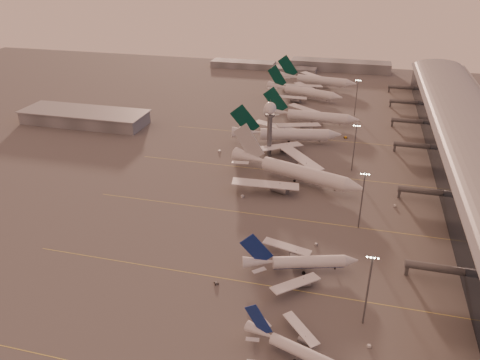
# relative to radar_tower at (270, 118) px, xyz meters

# --- Properties ---
(ground) EXTENTS (700.00, 700.00, 0.00)m
(ground) POSITION_rel_radar_tower_xyz_m (-5.00, -120.00, -20.95)
(ground) COLOR #585555
(ground) RESTS_ON ground
(taxiway_markings) EXTENTS (180.00, 185.25, 0.02)m
(taxiway_markings) POSITION_rel_radar_tower_xyz_m (25.00, -64.00, -20.94)
(taxiway_markings) COLOR #E8D651
(taxiway_markings) RESTS_ON ground
(terminal) EXTENTS (57.00, 362.00, 23.04)m
(terminal) POSITION_rel_radar_tower_xyz_m (102.88, -9.91, -10.43)
(terminal) COLOR black
(terminal) RESTS_ON ground
(hangar) EXTENTS (82.00, 27.00, 8.50)m
(hangar) POSITION_rel_radar_tower_xyz_m (-125.00, 20.00, -16.63)
(hangar) COLOR slate
(hangar) RESTS_ON ground
(radar_tower) EXTENTS (6.40, 6.40, 31.10)m
(radar_tower) POSITION_rel_radar_tower_xyz_m (0.00, 0.00, 0.00)
(radar_tower) COLOR #55575C
(radar_tower) RESTS_ON ground
(mast_a) EXTENTS (3.60, 0.56, 25.00)m
(mast_a) POSITION_rel_radar_tower_xyz_m (53.00, -120.00, -7.21)
(mast_a) COLOR #55575C
(mast_a) RESTS_ON ground
(mast_b) EXTENTS (3.60, 0.56, 25.00)m
(mast_b) POSITION_rel_radar_tower_xyz_m (50.00, -65.00, -7.21)
(mast_b) COLOR #55575C
(mast_b) RESTS_ON ground
(mast_c) EXTENTS (3.60, 0.56, 25.00)m
(mast_c) POSITION_rel_radar_tower_xyz_m (45.00, -10.00, -7.21)
(mast_c) COLOR #55575C
(mast_c) RESTS_ON ground
(mast_d) EXTENTS (3.60, 0.56, 25.00)m
(mast_d) POSITION_rel_radar_tower_xyz_m (43.00, 80.00, -7.21)
(mast_d) COLOR #55575C
(mast_d) RESTS_ON ground
(distant_horizon) EXTENTS (165.00, 37.50, 9.00)m
(distant_horizon) POSITION_rel_radar_tower_xyz_m (-2.38, 205.14, -17.06)
(distant_horizon) COLOR slate
(distant_horizon) RESTS_ON ground
(narrowbody_near) EXTENTS (31.54, 24.76, 12.76)m
(narrowbody_near) POSITION_rel_radar_tower_xyz_m (35.31, -138.41, -18.37)
(narrowbody_near) COLOR silver
(narrowbody_near) RESTS_ON ground
(narrowbody_mid) EXTENTS (40.25, 31.63, 16.20)m
(narrowbody_mid) POSITION_rel_radar_tower_xyz_m (31.08, -99.62, -17.67)
(narrowbody_mid) COLOR silver
(narrowbody_mid) RESTS_ON ground
(widebody_white) EXTENTS (67.30, 53.03, 24.66)m
(widebody_white) POSITION_rel_radar_tower_xyz_m (18.88, -30.60, -16.67)
(widebody_white) COLOR silver
(widebody_white) RESTS_ON ground
(greentail_a) EXTENTS (63.33, 50.61, 23.31)m
(greentail_a) POSITION_rel_radar_tower_xyz_m (6.79, 18.44, -16.83)
(greentail_a) COLOR silver
(greentail_a) RESTS_ON ground
(greentail_b) EXTENTS (62.48, 50.42, 22.68)m
(greentail_b) POSITION_rel_radar_tower_xyz_m (16.38, 55.14, -16.94)
(greentail_b) COLOR silver
(greentail_b) RESTS_ON ground
(greentail_c) EXTENTS (59.82, 47.53, 22.55)m
(greentail_c) POSITION_rel_radar_tower_xyz_m (4.53, 110.84, -16.97)
(greentail_c) COLOR silver
(greentail_c) RESTS_ON ground
(greentail_d) EXTENTS (65.65, 52.64, 23.96)m
(greentail_d) POSITION_rel_radar_tower_xyz_m (9.95, 146.56, -16.72)
(greentail_d) COLOR silver
(greentail_d) RESTS_ON ground
(gsv_catering_a) EXTENTS (4.76, 2.85, 3.65)m
(gsv_catering_a) POSITION_rel_radar_tower_xyz_m (55.09, -129.41, -19.13)
(gsv_catering_a) COLOR silver
(gsv_catering_a) RESTS_ON ground
(gsv_tug_mid) EXTENTS (3.31, 3.54, 0.87)m
(gsv_tug_mid) POSITION_rel_radar_tower_xyz_m (4.74, -113.59, -20.50)
(gsv_tug_mid) COLOR #535557
(gsv_tug_mid) RESTS_ON ground
(gsv_truck_b) EXTENTS (5.14, 2.61, 1.98)m
(gsv_truck_b) POSITION_rel_radar_tower_xyz_m (35.16, -82.11, -19.94)
(gsv_truck_b) COLOR silver
(gsv_truck_b) RESTS_ON ground
(gsv_truck_c) EXTENTS (5.62, 6.28, 2.52)m
(gsv_truck_c) POSITION_rel_radar_tower_xyz_m (-1.47, -51.71, -19.66)
(gsv_truck_c) COLOR silver
(gsv_truck_c) RESTS_ON ground
(gsv_catering_b) EXTENTS (4.90, 2.60, 3.87)m
(gsv_catering_b) POSITION_rel_radar_tower_xyz_m (65.11, -43.61, -19.01)
(gsv_catering_b) COLOR silver
(gsv_catering_b) RESTS_ON ground
(gsv_truck_d) EXTENTS (3.11, 6.25, 2.41)m
(gsv_truck_d) POSITION_rel_radar_tower_xyz_m (-27.38, -3.44, -19.72)
(gsv_truck_d) COLOR silver
(gsv_truck_d) RESTS_ON ground
(gsv_tug_hangar) EXTENTS (4.54, 3.63, 1.13)m
(gsv_tug_hangar) POSITION_rel_radar_tower_xyz_m (39.54, 35.05, -20.37)
(gsv_tug_hangar) COLOR gold
(gsv_tug_hangar) RESTS_ON ground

